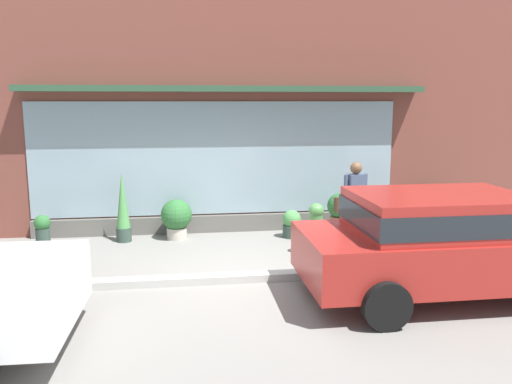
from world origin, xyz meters
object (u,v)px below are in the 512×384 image
object	(u,v)px
fire_hydrant	(316,229)
potted_plant_low_front	(176,217)
pedestrian_with_handbag	(354,199)
potted_plant_corner_tall	(434,208)
potted_plant_trailing_edge	(43,229)
potted_plant_window_center	(123,208)
parked_car_red	(446,239)
potted_plant_window_left	(292,224)
potted_plant_by_entrance	(340,212)

from	to	relation	value
fire_hydrant	potted_plant_low_front	world-z (taller)	fire_hydrant
pedestrian_with_handbag	potted_plant_corner_tall	distance (m)	2.55
potted_plant_trailing_edge	fire_hydrant	bearing A→B (deg)	-15.53
potted_plant_window_center	potted_plant_trailing_edge	world-z (taller)	potted_plant_window_center
parked_car_red	potted_plant_trailing_edge	size ratio (longest dim) A/B	7.18
potted_plant_corner_tall	potted_plant_low_front	bearing A→B (deg)	-179.69
potted_plant_window_center	potted_plant_trailing_edge	bearing A→B (deg)	-179.03
fire_hydrant	potted_plant_low_front	bearing A→B (deg)	149.20
parked_car_red	potted_plant_window_center	size ratio (longest dim) A/B	3.04
fire_hydrant	pedestrian_with_handbag	bearing A→B (deg)	22.05
pedestrian_with_handbag	parked_car_red	bearing A→B (deg)	86.09
fire_hydrant	potted_plant_window_center	distance (m)	3.81
pedestrian_with_handbag	potted_plant_trailing_edge	xyz separation A→B (m)	(-5.86, 1.08, -0.64)
potted_plant_window_left	potted_plant_window_center	bearing A→B (deg)	177.41
potted_plant_by_entrance	potted_plant_trailing_edge	world-z (taller)	potted_plant_by_entrance
potted_plant_by_entrance	potted_plant_trailing_edge	size ratio (longest dim) A/B	1.50
potted_plant_low_front	pedestrian_with_handbag	bearing A→B (deg)	-19.41
potted_plant_window_left	parked_car_red	bearing A→B (deg)	-67.82
pedestrian_with_handbag	potted_plant_corner_tall	size ratio (longest dim) A/B	1.85
fire_hydrant	potted_plant_corner_tall	size ratio (longest dim) A/B	1.07
parked_car_red	fire_hydrant	bearing A→B (deg)	119.12
fire_hydrant	parked_car_red	size ratio (longest dim) A/B	0.23
fire_hydrant	potted_plant_window_left	distance (m)	1.31
potted_plant_low_front	potted_plant_corner_tall	xyz separation A→B (m)	(5.50, 0.03, 0.03)
fire_hydrant	pedestrian_with_handbag	world-z (taller)	pedestrian_with_handbag
pedestrian_with_handbag	potted_plant_corner_tall	world-z (taller)	pedestrian_with_handbag
parked_car_red	potted_plant_low_front	xyz separation A→B (m)	(-3.76, 3.74, -0.41)
fire_hydrant	potted_plant_by_entrance	xyz separation A→B (m)	(0.86, 1.36, -0.00)
fire_hydrant	potted_plant_by_entrance	bearing A→B (deg)	57.63
potted_plant_low_front	parked_car_red	bearing A→B (deg)	-44.85
potted_plant_by_entrance	potted_plant_window_center	distance (m)	4.40
potted_plant_window_left	potted_plant_window_center	world-z (taller)	potted_plant_window_center
potted_plant_low_front	potted_plant_window_left	bearing A→B (deg)	-5.12
potted_plant_trailing_edge	potted_plant_window_center	bearing A→B (deg)	0.97
potted_plant_window_left	pedestrian_with_handbag	bearing A→B (deg)	-44.38
potted_plant_low_front	potted_plant_trailing_edge	bearing A→B (deg)	-178.17
potted_plant_low_front	potted_plant_window_center	bearing A→B (deg)	-176.91
fire_hydrant	potted_plant_by_entrance	world-z (taller)	fire_hydrant
potted_plant_by_entrance	potted_plant_window_left	world-z (taller)	potted_plant_by_entrance
fire_hydrant	potted_plant_trailing_edge	bearing A→B (deg)	164.47
potted_plant_low_front	potted_plant_window_left	world-z (taller)	potted_plant_low_front
potted_plant_by_entrance	potted_plant_corner_tall	size ratio (longest dim) A/B	0.99
pedestrian_with_handbag	potted_plant_window_left	world-z (taller)	pedestrian_with_handbag
potted_plant_window_center	potted_plant_trailing_edge	distance (m)	1.56
fire_hydrant	parked_car_red	distance (m)	2.62
potted_plant_window_left	fire_hydrant	bearing A→B (deg)	-82.38
potted_plant_window_left	potted_plant_corner_tall	bearing A→B (deg)	4.29
pedestrian_with_handbag	potted_plant_low_front	xyz separation A→B (m)	(-3.30, 1.16, -0.51)
potted_plant_trailing_edge	parked_car_red	bearing A→B (deg)	-30.07
potted_plant_low_front	fire_hydrant	bearing A→B (deg)	-30.80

